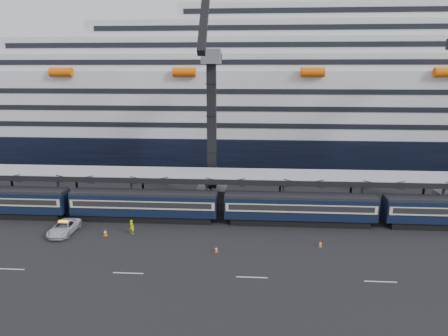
% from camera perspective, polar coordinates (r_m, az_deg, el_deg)
% --- Properties ---
extents(ground, '(260.00, 260.00, 0.00)m').
position_cam_1_polar(ground, '(45.34, 22.41, -12.35)').
color(ground, black).
rests_on(ground, ground).
extents(train, '(133.05, 3.00, 4.05)m').
position_cam_1_polar(train, '(52.28, 14.38, -5.59)').
color(train, black).
rests_on(train, ground).
extents(canopy, '(130.00, 6.25, 5.53)m').
position_cam_1_polar(canopy, '(56.16, 18.52, -1.27)').
color(canopy, gray).
rests_on(canopy, ground).
extents(cruise_ship, '(214.09, 28.84, 34.00)m').
position_cam_1_polar(cruise_ship, '(85.77, 12.90, 8.93)').
color(cruise_ship, black).
rests_on(cruise_ship, ground).
extents(crane_dark_near, '(4.50, 17.75, 35.08)m').
position_cam_1_polar(crane_dark_near, '(57.81, -1.81, 6.61)').
color(crane_dark_near, '#515459').
rests_on(crane_dark_near, ground).
extents(pickup_truck, '(2.47, 5.32, 1.48)m').
position_cam_1_polar(pickup_truck, '(52.23, -21.91, -7.92)').
color(pickup_truck, '#B6B9BE').
rests_on(pickup_truck, ground).
extents(worker, '(0.76, 0.64, 1.77)m').
position_cam_1_polar(worker, '(49.64, -13.06, -8.20)').
color(worker, '#D4D70B').
rests_on(worker, ground).
extents(traffic_cone_b, '(0.43, 0.43, 0.86)m').
position_cam_1_polar(traffic_cone_b, '(50.06, -16.61, -8.80)').
color(traffic_cone_b, '#F05C07').
rests_on(traffic_cone_b, ground).
extents(traffic_cone_c, '(0.35, 0.35, 0.70)m').
position_cam_1_polar(traffic_cone_c, '(44.08, -1.11, -11.50)').
color(traffic_cone_c, '#F05C07').
rests_on(traffic_cone_c, ground).
extents(traffic_cone_d, '(0.37, 0.37, 0.73)m').
position_cam_1_polar(traffic_cone_d, '(46.52, 13.61, -10.47)').
color(traffic_cone_d, '#F05C07').
rests_on(traffic_cone_d, ground).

